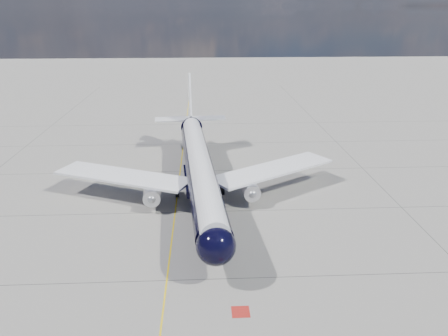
# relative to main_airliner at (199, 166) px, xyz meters

# --- Properties ---
(ground) EXTENTS (320.00, 320.00, 0.00)m
(ground) POSITION_rel_main_airliner_xyz_m (-3.20, 14.49, -4.39)
(ground) COLOR gray
(ground) RESTS_ON ground
(taxiway_centerline) EXTENTS (0.16, 160.00, 0.01)m
(taxiway_centerline) POSITION_rel_main_airliner_xyz_m (-3.20, 9.49, -4.39)
(taxiway_centerline) COLOR #E0BA0B
(taxiway_centerline) RESTS_ON ground
(red_marking) EXTENTS (1.60, 1.60, 0.01)m
(red_marking) POSITION_rel_main_airliner_xyz_m (3.60, -25.51, -4.39)
(red_marking) COLOR maroon
(red_marking) RESTS_ON ground
(main_airliner) EXTENTS (40.17, 49.02, 14.16)m
(main_airliner) POSITION_rel_main_airliner_xyz_m (0.00, 0.00, 0.00)
(main_airliner) COLOR black
(main_airliner) RESTS_ON ground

